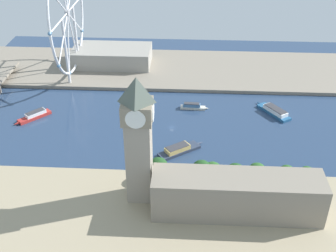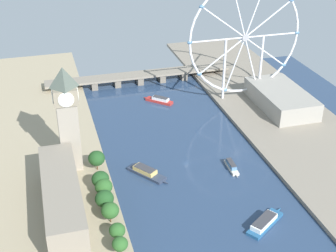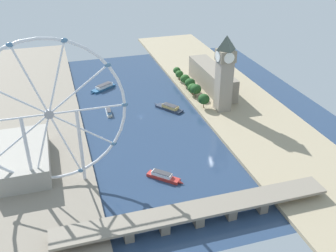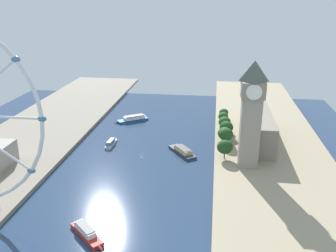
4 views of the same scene
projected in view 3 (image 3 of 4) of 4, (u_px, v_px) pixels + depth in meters
ground_plane at (141, 116)px, 392.74m from camera, size 375.71×375.71×0.00m
riverbank_left at (234, 102)px, 418.29m from camera, size 90.00×520.00×3.00m
riverbank_right at (34, 129)px, 365.74m from camera, size 90.00×520.00×3.00m
clock_tower at (224, 72)px, 380.91m from camera, size 17.05×17.05×76.61m
parliament_block at (212, 78)px, 442.81m from camera, size 22.00×93.05×24.43m
tree_row_embankment at (191, 85)px, 433.64m from camera, size 13.86×100.11×14.85m
ferris_wheel at (49, 115)px, 263.93m from camera, size 108.51×3.20×110.18m
riverside_hall at (23, 157)px, 306.56m from camera, size 39.57×74.37×15.95m
river_bridge at (196, 212)px, 256.90m from camera, size 187.71×17.85×9.59m
tour_boat_0 at (104, 87)px, 452.29m from camera, size 32.76×24.63×5.64m
tour_boat_1 at (169, 108)px, 405.29m from camera, size 25.22×32.08×5.42m
tour_boat_2 at (163, 176)px, 299.38m from camera, size 25.33×24.31×5.60m
tour_boat_3 at (109, 112)px, 397.24m from camera, size 5.83×23.46×4.93m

